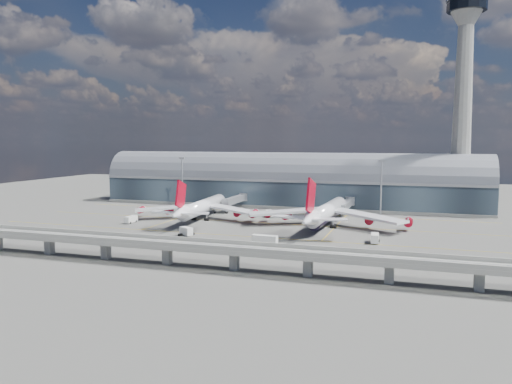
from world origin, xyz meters
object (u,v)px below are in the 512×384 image
(cargo_train_0, at_px, (226,245))
(service_truck_3, at_px, (375,238))
(service_truck_4, at_px, (316,223))
(control_tower, at_px, (463,104))
(service_truck_0, at_px, (131,219))
(cargo_train_2, at_px, (445,260))
(floodlight_mast_right, at_px, (381,186))
(service_truck_1, at_px, (186,231))
(cargo_train_1, at_px, (303,252))
(airliner_right, at_px, (326,213))
(service_truck_2, at_px, (265,240))
(service_truck_5, at_px, (270,214))
(floodlight_mast_left, at_px, (182,181))
(airliner_left, at_px, (201,207))

(cargo_train_0, bearing_deg, service_truck_3, -79.31)
(service_truck_4, bearing_deg, control_tower, 72.42)
(service_truck_0, xyz_separation_m, cargo_train_0, (55.33, -32.37, -0.51))
(service_truck_3, bearing_deg, cargo_train_2, -48.84)
(cargo_train_0, bearing_deg, floodlight_mast_right, -42.28)
(service_truck_1, height_order, cargo_train_1, service_truck_1)
(airliner_right, xyz_separation_m, service_truck_0, (-79.28, -16.11, -4.23))
(service_truck_2, bearing_deg, cargo_train_0, 132.95)
(service_truck_1, bearing_deg, service_truck_5, 12.12)
(control_tower, distance_m, service_truck_2, 133.54)
(service_truck_1, relative_size, cargo_train_1, 0.61)
(cargo_train_0, bearing_deg, service_truck_5, -11.68)
(service_truck_0, height_order, cargo_train_1, service_truck_0)
(floodlight_mast_right, bearing_deg, service_truck_3, -87.56)
(control_tower, distance_m, cargo_train_0, 145.88)
(service_truck_4, bearing_deg, cargo_train_0, -89.19)
(service_truck_1, bearing_deg, floodlight_mast_left, 57.12)
(service_truck_3, distance_m, service_truck_4, 35.42)
(floodlight_mast_right, bearing_deg, cargo_train_1, -100.86)
(service_truck_4, xyz_separation_m, cargo_train_1, (6.00, -48.69, -0.54))
(airliner_left, bearing_deg, service_truck_2, -49.50)
(service_truck_2, xyz_separation_m, service_truck_5, (-15.15, 57.32, -0.09))
(service_truck_0, relative_size, service_truck_2, 0.79)
(service_truck_0, relative_size, service_truck_4, 1.35)
(service_truck_1, relative_size, service_truck_5, 0.91)
(floodlight_mast_right, height_order, cargo_train_1, floodlight_mast_right)
(service_truck_2, xyz_separation_m, service_truck_4, (9.39, 38.70, -0.26))
(airliner_right, height_order, service_truck_0, airliner_right)
(cargo_train_2, bearing_deg, floodlight_mast_left, 71.79)
(service_truck_1, xyz_separation_m, cargo_train_2, (87.46, -13.65, -0.75))
(airliner_left, height_order, service_truck_4, airliner_left)
(cargo_train_0, xyz_separation_m, cargo_train_1, (25.97, -1.44, -0.15))
(cargo_train_0, bearing_deg, service_truck_1, 40.30)
(service_truck_1, xyz_separation_m, service_truck_2, (31.58, -5.65, 0.06))
(airliner_right, xyz_separation_m, service_truck_4, (-3.98, -1.23, -4.35))
(floodlight_mast_right, distance_m, airliner_left, 81.80)
(service_truck_3, height_order, service_truck_4, service_truck_3)
(service_truck_4, bearing_deg, airliner_right, 40.89)
(floodlight_mast_left, height_order, cargo_train_1, floodlight_mast_left)
(service_truck_1, bearing_deg, floodlight_mast_right, -12.23)
(airliner_right, height_order, service_truck_5, airliner_right)
(floodlight_mast_left, xyz_separation_m, cargo_train_0, (57.50, -84.73, -12.66))
(service_truck_5, relative_size, cargo_train_2, 0.91)
(cargo_train_2, bearing_deg, floodlight_mast_right, 31.86)
(floodlight_mast_left, bearing_deg, cargo_train_1, -45.91)
(service_truck_2, relative_size, cargo_train_1, 0.91)
(service_truck_0, bearing_deg, cargo_train_0, -29.81)
(service_truck_2, bearing_deg, service_truck_3, -64.22)
(service_truck_0, distance_m, service_truck_4, 76.76)
(floodlight_mast_right, bearing_deg, control_tower, 38.66)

